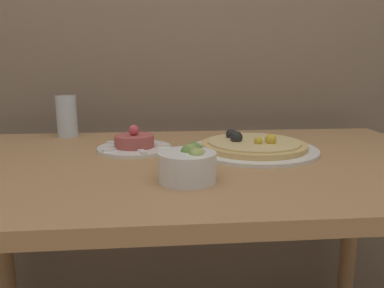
# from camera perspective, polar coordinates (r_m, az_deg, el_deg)

# --- Properties ---
(dining_table) EXTENTS (1.43, 0.81, 0.79)m
(dining_table) POSITION_cam_1_polar(r_m,az_deg,el_deg) (1.01, -0.01, -7.82)
(dining_table) COLOR #AD7F51
(dining_table) RESTS_ON ground_plane
(pizza_plate) EXTENTS (0.36, 0.36, 0.06)m
(pizza_plate) POSITION_cam_1_polar(r_m,az_deg,el_deg) (1.08, 9.33, -0.36)
(pizza_plate) COLOR white
(pizza_plate) RESTS_ON dining_table
(tartare_plate) EXTENTS (0.21, 0.21, 0.07)m
(tartare_plate) POSITION_cam_1_polar(r_m,az_deg,el_deg) (1.09, -8.76, -0.04)
(tartare_plate) COLOR white
(tartare_plate) RESTS_ON dining_table
(small_bowl) EXTENTS (0.12, 0.12, 0.08)m
(small_bowl) POSITION_cam_1_polar(r_m,az_deg,el_deg) (0.80, -0.56, -3.10)
(small_bowl) COLOR white
(small_bowl) RESTS_ON dining_table
(drinking_glass) EXTENTS (0.07, 0.07, 0.14)m
(drinking_glass) POSITION_cam_1_polar(r_m,az_deg,el_deg) (1.34, -18.54, 4.05)
(drinking_glass) COLOR silver
(drinking_glass) RESTS_ON dining_table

